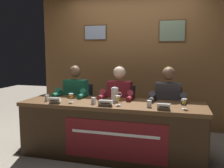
% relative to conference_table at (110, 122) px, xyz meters
% --- Properties ---
extents(ground_plane, '(12.00, 12.00, 0.00)m').
position_rel_conference_table_xyz_m(ground_plane, '(-0.00, 0.10, -0.50)').
color(ground_plane, gray).
extents(wall_back_panelled, '(3.69, 0.14, 2.60)m').
position_rel_conference_table_xyz_m(wall_back_panelled, '(-0.00, 1.58, 0.80)').
color(wall_back_panelled, brown).
rests_on(wall_back_panelled, ground_plane).
extents(conference_table, '(2.49, 0.76, 0.75)m').
position_rel_conference_table_xyz_m(conference_table, '(0.00, 0.00, 0.00)').
color(conference_table, brown).
rests_on(conference_table, ground_plane).
extents(chair_left, '(0.44, 0.44, 0.90)m').
position_rel_conference_table_xyz_m(chair_left, '(-0.73, 0.66, -0.06)').
color(chair_left, black).
rests_on(chair_left, ground_plane).
extents(panelist_left, '(0.51, 0.48, 1.23)m').
position_rel_conference_table_xyz_m(panelist_left, '(-0.73, 0.46, 0.21)').
color(panelist_left, black).
rests_on(panelist_left, ground_plane).
extents(nameplate_left, '(0.16, 0.06, 0.08)m').
position_rel_conference_table_xyz_m(nameplate_left, '(-0.72, -0.18, 0.29)').
color(nameplate_left, white).
rests_on(nameplate_left, conference_table).
extents(juice_glass_left, '(0.06, 0.06, 0.12)m').
position_rel_conference_table_xyz_m(juice_glass_left, '(-0.53, -0.06, 0.34)').
color(juice_glass_left, white).
rests_on(juice_glass_left, conference_table).
extents(water_cup_left, '(0.06, 0.06, 0.08)m').
position_rel_conference_table_xyz_m(water_cup_left, '(-0.90, -0.06, 0.29)').
color(water_cup_left, silver).
rests_on(water_cup_left, conference_table).
extents(chair_center, '(0.44, 0.44, 0.90)m').
position_rel_conference_table_xyz_m(chair_center, '(-0.00, 0.66, -0.06)').
color(chair_center, black).
rests_on(chair_center, ground_plane).
extents(panelist_center, '(0.51, 0.48, 1.23)m').
position_rel_conference_table_xyz_m(panelist_center, '(-0.00, 0.46, 0.21)').
color(panelist_center, black).
rests_on(panelist_center, ground_plane).
extents(nameplate_center, '(0.19, 0.06, 0.08)m').
position_rel_conference_table_xyz_m(nameplate_center, '(-0.02, -0.16, 0.29)').
color(nameplate_center, white).
rests_on(nameplate_center, conference_table).
extents(juice_glass_center, '(0.06, 0.06, 0.12)m').
position_rel_conference_table_xyz_m(juice_glass_center, '(0.12, -0.06, 0.34)').
color(juice_glass_center, white).
rests_on(juice_glass_center, conference_table).
extents(water_cup_center, '(0.06, 0.06, 0.08)m').
position_rel_conference_table_xyz_m(water_cup_center, '(-0.21, -0.07, 0.29)').
color(water_cup_center, silver).
rests_on(water_cup_center, conference_table).
extents(chair_right, '(0.44, 0.44, 0.90)m').
position_rel_conference_table_xyz_m(chair_right, '(0.73, 0.66, -0.06)').
color(chair_right, black).
rests_on(chair_right, ground_plane).
extents(panelist_right, '(0.51, 0.48, 1.23)m').
position_rel_conference_table_xyz_m(panelist_right, '(0.73, 0.46, 0.21)').
color(panelist_right, black).
rests_on(panelist_right, ground_plane).
extents(nameplate_right, '(0.15, 0.06, 0.08)m').
position_rel_conference_table_xyz_m(nameplate_right, '(0.71, -0.18, 0.29)').
color(nameplate_right, white).
rests_on(nameplate_right, conference_table).
extents(juice_glass_right, '(0.06, 0.06, 0.12)m').
position_rel_conference_table_xyz_m(juice_glass_right, '(0.94, -0.06, 0.34)').
color(juice_glass_right, white).
rests_on(juice_glass_right, conference_table).
extents(water_cup_right, '(0.06, 0.06, 0.08)m').
position_rel_conference_table_xyz_m(water_cup_right, '(0.52, -0.07, 0.29)').
color(water_cup_right, silver).
rests_on(water_cup_right, conference_table).
extents(water_pitcher_central, '(0.15, 0.10, 0.21)m').
position_rel_conference_table_xyz_m(water_pitcher_central, '(0.02, 0.17, 0.35)').
color(water_pitcher_central, silver).
rests_on(water_pitcher_central, conference_table).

